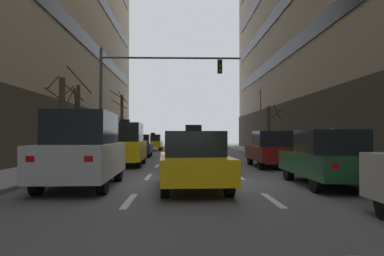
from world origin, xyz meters
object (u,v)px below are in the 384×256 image
at_px(street_tree_1, 62,119).
at_px(car_driving_4, 83,150).
at_px(taxi_driving_1, 125,145).
at_px(taxi_driving_6, 153,143).
at_px(taxi_driving_2, 193,161).
at_px(street_tree_3, 269,128).
at_px(taxi_driving_0, 187,146).
at_px(traffic_signal_0, 143,83).
at_px(taxi_driving_5, 185,142).
at_px(car_parked_2, 272,149).
at_px(street_tree_2, 77,118).
at_px(pedestrian_0, 332,143).
at_px(car_driving_3, 139,146).
at_px(car_parked_1, 328,158).
at_px(street_tree_0, 122,121).

bearing_deg(street_tree_1, car_driving_4, -67.73).
relative_size(taxi_driving_1, taxi_driving_6, 1.01).
height_order(taxi_driving_2, street_tree_3, street_tree_3).
xyz_separation_m(taxi_driving_0, taxi_driving_1, (-3.19, -7.22, 0.24)).
distance_m(taxi_driving_1, traffic_signal_0, 5.72).
bearing_deg(taxi_driving_6, traffic_signal_0, -88.12).
bearing_deg(street_tree_3, street_tree_1, -141.02).
height_order(taxi_driving_1, taxi_driving_6, taxi_driving_1).
distance_m(taxi_driving_2, taxi_driving_5, 27.98).
relative_size(car_parked_2, street_tree_2, 0.92).
bearing_deg(taxi_driving_5, taxi_driving_6, -176.28).
xyz_separation_m(taxi_driving_0, taxi_driving_2, (-0.08, -15.33, -0.02)).
relative_size(traffic_signal_0, pedestrian_0, 5.04).
distance_m(taxi_driving_0, car_driving_3, 3.49).
bearing_deg(street_tree_2, car_parked_1, -42.87).
xyz_separation_m(taxi_driving_5, street_tree_0, (-6.06, -3.12, 2.06)).
distance_m(car_driving_3, car_parked_2, 11.42).
distance_m(taxi_driving_5, street_tree_0, 7.12).
xyz_separation_m(car_parked_1, street_tree_3, (2.15, 16.46, 1.24)).
height_order(car_driving_3, street_tree_1, street_tree_1).
xyz_separation_m(taxi_driving_2, street_tree_1, (-5.94, 7.25, 1.47)).
bearing_deg(street_tree_0, car_parked_2, -60.18).
height_order(taxi_driving_6, pedestrian_0, pedestrian_0).
distance_m(taxi_driving_1, taxi_driving_5, 20.14).
height_order(taxi_driving_2, street_tree_1, street_tree_1).
distance_m(car_driving_3, taxi_driving_5, 12.39).
height_order(taxi_driving_6, traffic_signal_0, traffic_signal_0).
relative_size(taxi_driving_5, street_tree_2, 0.89).
bearing_deg(car_driving_3, taxi_driving_1, -88.48).
xyz_separation_m(taxi_driving_6, traffic_signal_0, (0.50, -15.30, 3.94)).
distance_m(taxi_driving_1, taxi_driving_6, 19.66).
bearing_deg(taxi_driving_0, car_driving_4, -102.44).
xyz_separation_m(car_driving_3, street_tree_1, (-2.61, -8.84, 1.49)).
height_order(car_parked_2, street_tree_2, street_tree_2).
bearing_deg(taxi_driving_5, taxi_driving_0, -90.15).
distance_m(taxi_driving_5, street_tree_2, 19.10).
relative_size(taxi_driving_1, traffic_signal_0, 0.51).
bearing_deg(car_parked_2, car_parked_1, -90.00).
relative_size(taxi_driving_2, street_tree_1, 1.03).
distance_m(car_parked_1, street_tree_0, 26.30).
bearing_deg(car_parked_1, taxi_driving_5, 98.24).
relative_size(taxi_driving_6, car_parked_1, 0.97).
height_order(street_tree_0, pedestrian_0, street_tree_0).
bearing_deg(taxi_driving_0, street_tree_1, -126.67).
distance_m(car_driving_3, street_tree_1, 9.33).
bearing_deg(street_tree_3, street_tree_2, -149.69).
bearing_deg(taxi_driving_1, car_parked_2, -5.75).
bearing_deg(street_tree_1, taxi_driving_2, -50.67).
xyz_separation_m(taxi_driving_5, street_tree_1, (-6.05, -20.74, 1.45)).
height_order(taxi_driving_1, street_tree_3, street_tree_3).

